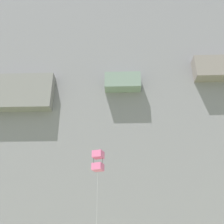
{
  "coord_description": "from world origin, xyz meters",
  "views": [
    {
      "loc": [
        -0.71,
        3.68,
        3.89
      ],
      "look_at": [
        -1.54,
        27.6,
        15.73
      ],
      "focal_mm": 42.06,
      "sensor_mm": 36.0,
      "label": 1
    }
  ],
  "objects": [
    {
      "name": "cliff_face",
      "position": [
        -0.03,
        67.14,
        41.44
      ],
      "size": [
        180.0,
        23.18,
        82.92
      ],
      "color": "gray",
      "rests_on": "ground"
    },
    {
      "name": "kite_box_front_field",
      "position": [
        -3.14,
        30.83,
        11.56
      ],
      "size": [
        1.34,
        2.61,
        12.62
      ],
      "color": "pink",
      "rests_on": "ground"
    }
  ]
}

